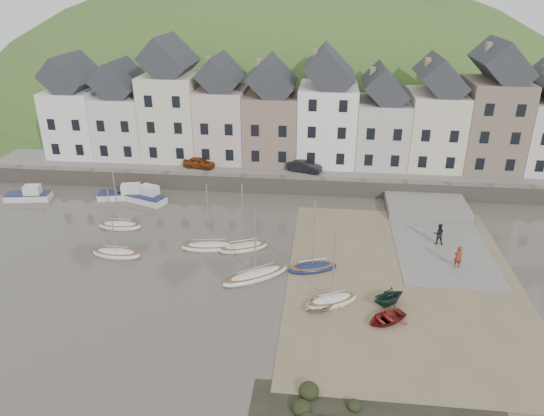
# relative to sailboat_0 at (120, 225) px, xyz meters

# --- Properties ---
(ground) EXTENTS (160.00, 160.00, 0.00)m
(ground) POSITION_rel_sailboat_0_xyz_m (14.56, -6.45, -0.27)
(ground) COLOR #49433A
(ground) RESTS_ON ground
(quay_land) EXTENTS (90.00, 30.00, 1.50)m
(quay_land) POSITION_rel_sailboat_0_xyz_m (14.56, 25.55, 0.48)
(quay_land) COLOR #395D25
(quay_land) RESTS_ON ground
(quay_street) EXTENTS (70.00, 7.00, 0.10)m
(quay_street) POSITION_rel_sailboat_0_xyz_m (14.56, 14.05, 1.28)
(quay_street) COLOR slate
(quay_street) RESTS_ON quay_land
(seawall) EXTENTS (70.00, 1.20, 1.80)m
(seawall) POSITION_rel_sailboat_0_xyz_m (14.56, 10.55, 0.63)
(seawall) COLOR slate
(seawall) RESTS_ON ground
(beach) EXTENTS (18.00, 26.00, 0.06)m
(beach) POSITION_rel_sailboat_0_xyz_m (25.56, -6.45, -0.24)
(beach) COLOR brown
(beach) RESTS_ON ground
(slipway) EXTENTS (8.00, 18.00, 0.12)m
(slipway) POSITION_rel_sailboat_0_xyz_m (29.56, 1.55, -0.21)
(slipway) COLOR slate
(slipway) RESTS_ON ground
(hillside) EXTENTS (134.40, 84.00, 84.00)m
(hillside) POSITION_rel_sailboat_0_xyz_m (9.57, 53.55, -18.26)
(hillside) COLOR #395D25
(hillside) RESTS_ON ground
(townhouse_terrace) EXTENTS (61.05, 8.00, 13.93)m
(townhouse_terrace) POSITION_rel_sailboat_0_xyz_m (16.32, 17.55, 7.06)
(townhouse_terrace) COLOR white
(townhouse_terrace) RESTS_ON quay_land
(sailboat_0) EXTENTS (4.14, 1.54, 6.32)m
(sailboat_0) POSITION_rel_sailboat_0_xyz_m (0.00, 0.00, 0.00)
(sailboat_0) COLOR silver
(sailboat_0) RESTS_ON ground
(sailboat_1) EXTENTS (4.38, 1.75, 6.32)m
(sailboat_1) POSITION_rel_sailboat_0_xyz_m (1.75, -5.22, -0.00)
(sailboat_1) COLOR silver
(sailboat_1) RESTS_ON ground
(sailboat_2) EXTENTS (4.58, 3.10, 6.32)m
(sailboat_2) POSITION_rel_sailboat_0_xyz_m (12.33, -2.95, -0.00)
(sailboat_2) COLOR beige
(sailboat_2) RESTS_ON ground
(sailboat_3) EXTENTS (5.15, 2.14, 6.32)m
(sailboat_3) POSITION_rel_sailboat_0_xyz_m (9.38, -3.14, -0.00)
(sailboat_3) COLOR silver
(sailboat_3) RESTS_ON ground
(sailboat_4) EXTENTS (5.54, 4.50, 6.32)m
(sailboat_4) POSITION_rel_sailboat_0_xyz_m (14.04, -7.44, -0.01)
(sailboat_4) COLOR silver
(sailboat_4) RESTS_ON ground
(sailboat_5) EXTENTS (4.38, 2.79, 6.32)m
(sailboat_5) POSITION_rel_sailboat_0_xyz_m (18.44, -5.71, 0.00)
(sailboat_5) COLOR #161E45
(sailboat_5) RESTS_ON ground
(sailboat_6) EXTENTS (4.26, 3.18, 6.32)m
(sailboat_6) POSITION_rel_sailboat_0_xyz_m (20.00, -10.26, 0.00)
(sailboat_6) COLOR silver
(sailboat_6) RESTS_ON ground
(motorboat_0) EXTENTS (5.82, 2.87, 1.70)m
(motorboat_0) POSITION_rel_sailboat_0_xyz_m (-2.00, 6.99, 0.32)
(motorboat_0) COLOR silver
(motorboat_0) RESTS_ON ground
(motorboat_1) EXTENTS (4.87, 2.49, 1.70)m
(motorboat_1) POSITION_rel_sailboat_0_xyz_m (-12.15, 5.45, 0.32)
(motorboat_1) COLOR silver
(motorboat_1) RESTS_ON ground
(motorboat_2) EXTENTS (5.64, 3.51, 1.70)m
(motorboat_2) POSITION_rel_sailboat_0_xyz_m (0.13, 6.45, 0.32)
(motorboat_2) COLOR silver
(motorboat_2) RESTS_ON ground
(rowboat_white) EXTENTS (3.87, 3.84, 0.66)m
(rowboat_white) POSITION_rel_sailboat_0_xyz_m (19.30, -10.80, 0.12)
(rowboat_white) COLOR beige
(rowboat_white) RESTS_ON beach
(rowboat_green) EXTENTS (3.49, 3.40, 1.40)m
(rowboat_green) POSITION_rel_sailboat_0_xyz_m (24.08, -9.94, 0.49)
(rowboat_green) COLOR #152F24
(rowboat_green) RESTS_ON beach
(rowboat_red) EXTENTS (3.64, 3.41, 0.61)m
(rowboat_red) POSITION_rel_sailboat_0_xyz_m (23.70, -12.06, 0.10)
(rowboat_red) COLOR maroon
(rowboat_red) RESTS_ON beach
(person_red) EXTENTS (0.80, 0.63, 1.92)m
(person_red) POSITION_rel_sailboat_0_xyz_m (30.11, -4.13, 0.81)
(person_red) COLOR maroon
(person_red) RESTS_ON slipway
(person_dark) EXTENTS (0.97, 0.78, 1.93)m
(person_dark) POSITION_rel_sailboat_0_xyz_m (29.33, -0.12, 0.82)
(person_dark) COLOR black
(person_dark) RESTS_ON slipway
(car_left) EXTENTS (3.86, 2.09, 1.25)m
(car_left) POSITION_rel_sailboat_0_xyz_m (4.59, 13.05, 1.96)
(car_left) COLOR maroon
(car_left) RESTS_ON quay_street
(car_right) EXTENTS (4.21, 2.50, 1.31)m
(car_right) POSITION_rel_sailboat_0_xyz_m (16.77, 13.05, 1.99)
(car_right) COLOR black
(car_right) RESTS_ON quay_street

